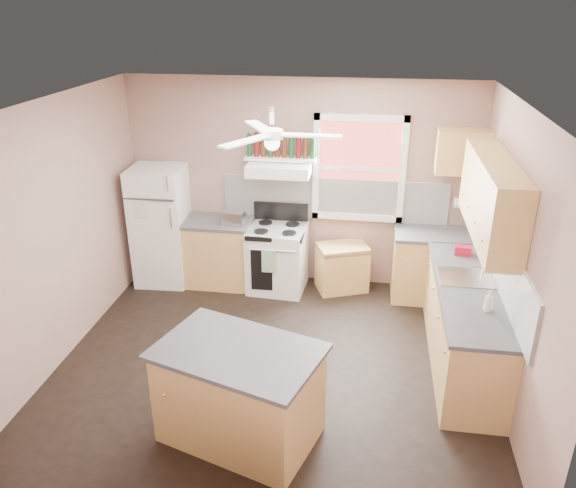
# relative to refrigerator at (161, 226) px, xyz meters

# --- Properties ---
(floor) EXTENTS (4.50, 4.50, 0.00)m
(floor) POSITION_rel_refrigerator_xyz_m (1.81, -1.66, -0.79)
(floor) COLOR black
(floor) RESTS_ON ground
(ceiling) EXTENTS (4.50, 4.50, 0.00)m
(ceiling) POSITION_rel_refrigerator_xyz_m (1.81, -1.66, 1.91)
(ceiling) COLOR white
(ceiling) RESTS_ON ground
(wall_back) EXTENTS (4.50, 0.05, 2.70)m
(wall_back) POSITION_rel_refrigerator_xyz_m (1.81, 0.36, 0.56)
(wall_back) COLOR #906E62
(wall_back) RESTS_ON ground
(wall_right) EXTENTS (0.05, 4.00, 2.70)m
(wall_right) POSITION_rel_refrigerator_xyz_m (4.09, -1.66, 0.56)
(wall_right) COLOR #906E62
(wall_right) RESTS_ON ground
(wall_left) EXTENTS (0.05, 4.00, 2.70)m
(wall_left) POSITION_rel_refrigerator_xyz_m (-0.46, -1.66, 0.56)
(wall_left) COLOR #906E62
(wall_left) RESTS_ON ground
(backsplash_back) EXTENTS (2.90, 0.03, 0.55)m
(backsplash_back) POSITION_rel_refrigerator_xyz_m (2.26, 0.33, 0.38)
(backsplash_back) COLOR white
(backsplash_back) RESTS_ON wall_back
(backsplash_right) EXTENTS (0.03, 2.60, 0.55)m
(backsplash_right) POSITION_rel_refrigerator_xyz_m (4.05, -1.36, 0.38)
(backsplash_right) COLOR white
(backsplash_right) RESTS_ON wall_right
(window_view) EXTENTS (1.00, 0.02, 1.20)m
(window_view) POSITION_rel_refrigerator_xyz_m (2.56, 0.32, 0.81)
(window_view) COLOR maroon
(window_view) RESTS_ON wall_back
(window_frame) EXTENTS (1.16, 0.07, 1.36)m
(window_frame) POSITION_rel_refrigerator_xyz_m (2.56, 0.30, 0.81)
(window_frame) COLOR white
(window_frame) RESTS_ON wall_back
(refrigerator) EXTENTS (0.71, 0.69, 1.59)m
(refrigerator) POSITION_rel_refrigerator_xyz_m (0.00, 0.00, 0.00)
(refrigerator) COLOR white
(refrigerator) RESTS_ON floor
(base_cabinet_left) EXTENTS (0.90, 0.60, 0.86)m
(base_cabinet_left) POSITION_rel_refrigerator_xyz_m (0.75, 0.04, -0.36)
(base_cabinet_left) COLOR tan
(base_cabinet_left) RESTS_ON floor
(counter_left) EXTENTS (0.92, 0.62, 0.04)m
(counter_left) POSITION_rel_refrigerator_xyz_m (0.75, 0.04, 0.09)
(counter_left) COLOR #404042
(counter_left) RESTS_ON base_cabinet_left
(toaster) EXTENTS (0.30, 0.19, 0.18)m
(toaster) POSITION_rel_refrigerator_xyz_m (1.02, -0.08, 0.20)
(toaster) COLOR silver
(toaster) RESTS_ON counter_left
(stove) EXTENTS (0.76, 0.69, 0.86)m
(stove) POSITION_rel_refrigerator_xyz_m (1.57, -0.01, -0.36)
(stove) COLOR white
(stove) RESTS_ON floor
(range_hood) EXTENTS (0.78, 0.50, 0.14)m
(range_hood) POSITION_rel_refrigerator_xyz_m (1.58, 0.09, 0.83)
(range_hood) COLOR white
(range_hood) RESTS_ON wall_back
(bottle_shelf) EXTENTS (0.90, 0.26, 0.03)m
(bottle_shelf) POSITION_rel_refrigerator_xyz_m (1.58, 0.21, 0.93)
(bottle_shelf) COLOR white
(bottle_shelf) RESTS_ON range_hood
(cart) EXTENTS (0.74, 0.62, 0.63)m
(cart) POSITION_rel_refrigerator_xyz_m (2.41, 0.09, -0.48)
(cart) COLOR tan
(cart) RESTS_ON floor
(base_cabinet_corner) EXTENTS (1.00, 0.60, 0.86)m
(base_cabinet_corner) POSITION_rel_refrigerator_xyz_m (3.56, 0.04, -0.36)
(base_cabinet_corner) COLOR tan
(base_cabinet_corner) RESTS_ON floor
(base_cabinet_right) EXTENTS (0.60, 2.20, 0.86)m
(base_cabinet_right) POSITION_rel_refrigerator_xyz_m (3.76, -1.36, -0.36)
(base_cabinet_right) COLOR tan
(base_cabinet_right) RESTS_ON floor
(counter_corner) EXTENTS (1.02, 0.62, 0.04)m
(counter_corner) POSITION_rel_refrigerator_xyz_m (3.56, 0.04, 0.09)
(counter_corner) COLOR #404042
(counter_corner) RESTS_ON base_cabinet_corner
(counter_right) EXTENTS (0.62, 2.22, 0.04)m
(counter_right) POSITION_rel_refrigerator_xyz_m (3.75, -1.36, 0.09)
(counter_right) COLOR #404042
(counter_right) RESTS_ON base_cabinet_right
(sink) EXTENTS (0.55, 0.45, 0.03)m
(sink) POSITION_rel_refrigerator_xyz_m (3.75, -1.16, 0.10)
(sink) COLOR silver
(sink) RESTS_ON counter_right
(faucet) EXTENTS (0.03, 0.03, 0.14)m
(faucet) POSITION_rel_refrigerator_xyz_m (3.91, -1.16, 0.18)
(faucet) COLOR silver
(faucet) RESTS_ON sink
(upper_cabinet_right) EXTENTS (0.33, 1.80, 0.76)m
(upper_cabinet_right) POSITION_rel_refrigerator_xyz_m (3.89, -1.16, 0.99)
(upper_cabinet_right) COLOR tan
(upper_cabinet_right) RESTS_ON wall_right
(upper_cabinet_corner) EXTENTS (0.60, 0.33, 0.52)m
(upper_cabinet_corner) POSITION_rel_refrigerator_xyz_m (3.76, 0.17, 1.11)
(upper_cabinet_corner) COLOR tan
(upper_cabinet_corner) RESTS_ON wall_back
(paper_towel) EXTENTS (0.26, 0.12, 0.12)m
(paper_towel) POSITION_rel_refrigerator_xyz_m (3.88, 0.20, 0.46)
(paper_towel) COLOR white
(paper_towel) RESTS_ON wall_back
(island) EXTENTS (1.46, 1.16, 0.86)m
(island) POSITION_rel_refrigerator_xyz_m (1.71, -2.79, -0.36)
(island) COLOR tan
(island) RESTS_ON floor
(island_top) EXTENTS (1.55, 1.25, 0.04)m
(island_top) POSITION_rel_refrigerator_xyz_m (1.71, -2.79, 0.09)
(island_top) COLOR #404042
(island_top) RESTS_ON island
(ceiling_fan_hub) EXTENTS (0.20, 0.20, 0.08)m
(ceiling_fan_hub) POSITION_rel_refrigerator_xyz_m (1.81, -1.66, 1.66)
(ceiling_fan_hub) COLOR white
(ceiling_fan_hub) RESTS_ON ceiling
(soap_bottle) EXTENTS (0.11, 0.11, 0.21)m
(soap_bottle) POSITION_rel_refrigerator_xyz_m (3.86, -1.82, 0.21)
(soap_bottle) COLOR silver
(soap_bottle) RESTS_ON counter_right
(red_caddy) EXTENTS (0.19, 0.14, 0.10)m
(red_caddy) POSITION_rel_refrigerator_xyz_m (3.80, -0.56, 0.16)
(red_caddy) COLOR #AB0E24
(red_caddy) RESTS_ON counter_right
(wine_bottles) EXTENTS (0.86, 0.06, 0.31)m
(wine_bottles) POSITION_rel_refrigerator_xyz_m (1.58, 0.21, 1.08)
(wine_bottles) COLOR #143819
(wine_bottles) RESTS_ON bottle_shelf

